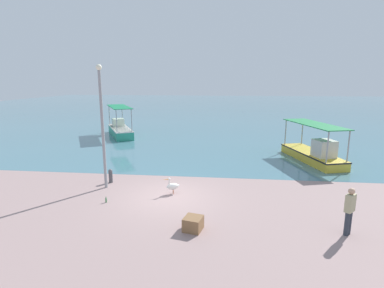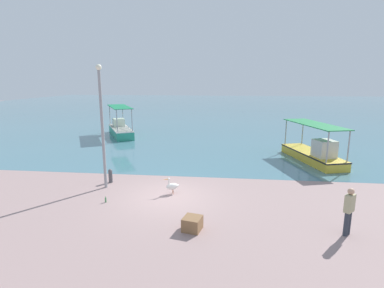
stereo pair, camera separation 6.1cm
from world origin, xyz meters
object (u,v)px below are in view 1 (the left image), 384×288
at_px(cargo_crate, 193,224).
at_px(glass_bottle, 106,200).
at_px(fishing_boat_near_right, 120,129).
at_px(fishing_boat_far_left, 314,153).
at_px(pelican, 172,186).
at_px(mooring_bollard, 111,175).
at_px(lamp_post, 102,121).
at_px(fisherman_standing, 349,210).

xyz_separation_m(cargo_crate, glass_bottle, (-4.04, 2.02, -0.13)).
relative_size(fishing_boat_near_right, cargo_crate, 8.74).
height_order(fishing_boat_far_left, pelican, fishing_boat_far_left).
height_order(mooring_bollard, cargo_crate, mooring_bollard).
bearing_deg(cargo_crate, lamp_post, 141.20).
distance_m(lamp_post, cargo_crate, 6.85).
bearing_deg(pelican, fishing_boat_near_right, 118.01).
distance_m(fishing_boat_near_right, pelican, 16.19).
height_order(pelican, cargo_crate, pelican).
relative_size(fishing_boat_near_right, pelican, 7.17).
xyz_separation_m(lamp_post, glass_bottle, (0.72, -1.81, -3.23)).
relative_size(fishing_boat_far_left, fishing_boat_near_right, 1.02).
xyz_separation_m(pelican, glass_bottle, (-2.71, -1.33, -0.27)).
bearing_deg(fishing_boat_near_right, fishing_boat_far_left, -25.75).
relative_size(fishing_boat_far_left, fisherman_standing, 3.45).
xyz_separation_m(fishing_boat_near_right, pelican, (7.60, -14.29, -0.26)).
xyz_separation_m(mooring_bollard, cargo_crate, (4.81, -4.56, -0.15)).
xyz_separation_m(fishing_boat_far_left, fishing_boat_near_right, (-15.82, 7.63, 0.04)).
relative_size(lamp_post, cargo_crate, 9.07).
height_order(fishing_boat_near_right, cargo_crate, fishing_boat_near_right).
bearing_deg(lamp_post, pelican, -7.93).
distance_m(cargo_crate, glass_bottle, 4.52).
distance_m(mooring_bollard, glass_bottle, 2.66).
distance_m(fishing_boat_near_right, glass_bottle, 16.38).
distance_m(fishing_boat_far_left, lamp_post, 13.47).
xyz_separation_m(fisherman_standing, cargo_crate, (-5.32, -0.27, -0.67)).
xyz_separation_m(fishing_boat_far_left, glass_bottle, (-10.92, -7.99, -0.49)).
bearing_deg(fishing_boat_far_left, cargo_crate, -124.50).
bearing_deg(mooring_bollard, fishing_boat_near_right, 107.51).
relative_size(fishing_boat_far_left, glass_bottle, 21.61).
relative_size(fishing_boat_near_right, fisherman_standing, 3.39).
bearing_deg(fishing_boat_near_right, pelican, -61.99).
relative_size(fishing_boat_far_left, mooring_bollard, 8.07).
height_order(fishing_boat_far_left, fishing_boat_near_right, fishing_boat_near_right).
relative_size(fisherman_standing, cargo_crate, 2.58).
bearing_deg(glass_bottle, pelican, 26.13).
bearing_deg(cargo_crate, fishing_boat_far_left, 55.50).
bearing_deg(glass_bottle, fishing_boat_far_left, 36.19).
height_order(pelican, lamp_post, lamp_post).
distance_m(lamp_post, fisherman_standing, 10.97).
xyz_separation_m(fishing_boat_near_right, lamp_post, (4.17, -13.81, 2.70)).
distance_m(fishing_boat_near_right, lamp_post, 14.68).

